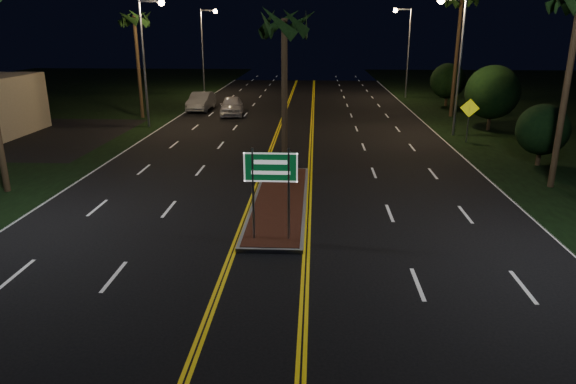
# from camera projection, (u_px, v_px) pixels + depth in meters

# --- Properties ---
(ground) EXTENTS (120.00, 120.00, 0.00)m
(ground) POSITION_uv_depth(u_px,v_px,m) (264.00, 280.00, 15.12)
(ground) COLOR black
(ground) RESTS_ON ground
(median_island) EXTENTS (2.25, 10.25, 0.17)m
(median_island) POSITION_uv_depth(u_px,v_px,m) (280.00, 201.00, 21.75)
(median_island) COLOR gray
(median_island) RESTS_ON ground
(highway_sign) EXTENTS (1.80, 0.08, 3.20)m
(highway_sign) POSITION_uv_depth(u_px,v_px,m) (271.00, 176.00, 17.04)
(highway_sign) COLOR gray
(highway_sign) RESTS_ON ground
(streetlight_left_mid) EXTENTS (1.91, 0.44, 9.00)m
(streetlight_left_mid) POSITION_uv_depth(u_px,v_px,m) (148.00, 49.00, 36.74)
(streetlight_left_mid) COLOR gray
(streetlight_left_mid) RESTS_ON ground
(streetlight_left_far) EXTENTS (1.91, 0.44, 9.00)m
(streetlight_left_far) POSITION_uv_depth(u_px,v_px,m) (205.00, 41.00, 55.76)
(streetlight_left_far) COLOR gray
(streetlight_left_far) RESTS_ON ground
(streetlight_right_mid) EXTENTS (1.91, 0.44, 9.00)m
(streetlight_right_mid) POSITION_uv_depth(u_px,v_px,m) (455.00, 51.00, 33.77)
(streetlight_right_mid) COLOR gray
(streetlight_right_mid) RESTS_ON ground
(streetlight_right_far) EXTENTS (1.91, 0.44, 9.00)m
(streetlight_right_far) POSITION_uv_depth(u_px,v_px,m) (405.00, 42.00, 52.78)
(streetlight_right_far) COLOR gray
(streetlight_right_far) RESTS_ON ground
(palm_median) EXTENTS (2.40, 2.40, 8.30)m
(palm_median) POSITION_uv_depth(u_px,v_px,m) (284.00, 24.00, 22.88)
(palm_median) COLOR #382819
(palm_median) RESTS_ON ground
(palm_left_far) EXTENTS (2.40, 2.40, 8.80)m
(palm_left_far) POSITION_uv_depth(u_px,v_px,m) (134.00, 19.00, 40.02)
(palm_left_far) COLOR #382819
(palm_left_far) RESTS_ON ground
(palm_right_far) EXTENTS (2.40, 2.40, 10.30)m
(palm_right_far) POSITION_uv_depth(u_px,v_px,m) (462.00, 0.00, 40.20)
(palm_right_far) COLOR #382819
(palm_right_far) RESTS_ON ground
(shrub_near) EXTENTS (2.70, 2.70, 3.30)m
(shrub_near) POSITION_uv_depth(u_px,v_px,m) (543.00, 130.00, 27.15)
(shrub_near) COLOR #382819
(shrub_near) RESTS_ON ground
(shrub_mid) EXTENTS (3.78, 3.78, 4.62)m
(shrub_mid) POSITION_uv_depth(u_px,v_px,m) (492.00, 92.00, 36.40)
(shrub_mid) COLOR #382819
(shrub_mid) RESTS_ON ground
(shrub_far) EXTENTS (3.24, 3.24, 3.96)m
(shrub_far) POSITION_uv_depth(u_px,v_px,m) (448.00, 81.00, 47.93)
(shrub_far) COLOR #382819
(shrub_far) RESTS_ON ground
(car_near) EXTENTS (2.93, 5.72, 1.83)m
(car_near) POSITION_uv_depth(u_px,v_px,m) (232.00, 104.00, 43.34)
(car_near) COLOR silver
(car_near) RESTS_ON ground
(car_far) EXTENTS (2.53, 5.61, 1.85)m
(car_far) POSITION_uv_depth(u_px,v_px,m) (201.00, 100.00, 45.92)
(car_far) COLOR #A9ACB2
(car_far) RESTS_ON ground
(warning_sign) EXTENTS (1.12, 0.42, 2.81)m
(warning_sign) POSITION_uv_depth(u_px,v_px,m) (469.00, 114.00, 32.72)
(warning_sign) COLOR gray
(warning_sign) RESTS_ON ground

